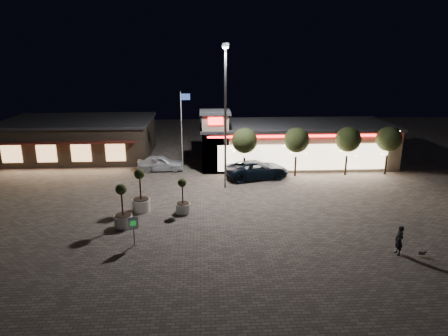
{
  "coord_description": "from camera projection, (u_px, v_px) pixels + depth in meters",
  "views": [
    {
      "loc": [
        -0.04,
        -25.72,
        11.76
      ],
      "look_at": [
        1.77,
        6.0,
        2.39
      ],
      "focal_mm": 32.0,
      "sensor_mm": 36.0,
      "label": 1
    }
  ],
  "objects": [
    {
      "name": "white_sedan",
      "position": [
        160.0,
        163.0,
        40.45
      ],
      "size": [
        4.66,
        1.94,
        1.58
      ],
      "primitive_type": "imported",
      "rotation": [
        0.0,
        0.0,
        1.59
      ],
      "color": "silver",
      "rests_on": "ground"
    },
    {
      "name": "pickup_truck",
      "position": [
        257.0,
        169.0,
        38.12
      ],
      "size": [
        6.58,
        4.01,
        1.7
      ],
      "primitive_type": "imported",
      "rotation": [
        0.0,
        0.0,
        1.77
      ],
      "color": "black",
      "rests_on": "ground"
    },
    {
      "name": "planter_mid",
      "position": [
        123.0,
        214.0,
        27.44
      ],
      "size": [
        1.27,
        1.27,
        3.13
      ],
      "color": "silver",
      "rests_on": "ground"
    },
    {
      "name": "retail_building",
      "position": [
        290.0,
        143.0,
        43.0
      ],
      "size": [
        20.4,
        8.4,
        6.1
      ],
      "color": "tan",
      "rests_on": "ground"
    },
    {
      "name": "restaurant_building",
      "position": [
        80.0,
        138.0,
        45.71
      ],
      "size": [
        16.4,
        11.0,
        4.3
      ],
      "color": "#382D23",
      "rests_on": "ground"
    },
    {
      "name": "planter_left",
      "position": [
        141.0,
        198.0,
        30.21
      ],
      "size": [
        1.36,
        1.36,
        3.34
      ],
      "color": "silver",
      "rests_on": "ground"
    },
    {
      "name": "dog",
      "position": [
        423.0,
        253.0,
        23.63
      ],
      "size": [
        0.5,
        0.23,
        0.26
      ],
      "color": "#59514C",
      "rests_on": "ground"
    },
    {
      "name": "string_tree_a",
      "position": [
        245.0,
        141.0,
        37.7
      ],
      "size": [
        2.42,
        2.42,
        4.79
      ],
      "color": "#332319",
      "rests_on": "ground"
    },
    {
      "name": "planter_right",
      "position": [
        183.0,
        202.0,
        29.89
      ],
      "size": [
        1.1,
        1.1,
        2.69
      ],
      "color": "silver",
      "rests_on": "ground"
    },
    {
      "name": "string_tree_c",
      "position": [
        348.0,
        140.0,
        38.25
      ],
      "size": [
        2.42,
        2.42,
        4.79
      ],
      "color": "#332319",
      "rests_on": "ground"
    },
    {
      "name": "flagpole",
      "position": [
        182.0,
        125.0,
        38.96
      ],
      "size": [
        0.95,
        0.1,
        8.0
      ],
      "color": "white",
      "rests_on": "ground"
    },
    {
      "name": "ground",
      "position": [
        204.0,
        225.0,
        27.96
      ],
      "size": [
        90.0,
        90.0,
        0.0
      ],
      "primitive_type": "plane",
      "color": "slate",
      "rests_on": "ground"
    },
    {
      "name": "floodlight_pole",
      "position": [
        225.0,
        109.0,
        33.74
      ],
      "size": [
        0.6,
        0.4,
        12.38
      ],
      "color": "gray",
      "rests_on": "ground"
    },
    {
      "name": "string_tree_b",
      "position": [
        297.0,
        140.0,
        37.97
      ],
      "size": [
        2.42,
        2.42,
        4.79
      ],
      "color": "#332319",
      "rests_on": "ground"
    },
    {
      "name": "pedestrian",
      "position": [
        399.0,
        240.0,
        23.75
      ],
      "size": [
        0.48,
        0.69,
        1.8
      ],
      "primitive_type": "imported",
      "rotation": [
        0.0,
        0.0,
        -1.49
      ],
      "color": "black",
      "rests_on": "ground"
    },
    {
      "name": "string_tree_d",
      "position": [
        389.0,
        139.0,
        38.47
      ],
      "size": [
        2.42,
        2.42,
        4.79
      ],
      "color": "#332319",
      "rests_on": "ground"
    },
    {
      "name": "valet_sign",
      "position": [
        133.0,
        226.0,
        24.71
      ],
      "size": [
        0.63,
        0.22,
        1.92
      ],
      "color": "gray",
      "rests_on": "ground"
    }
  ]
}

